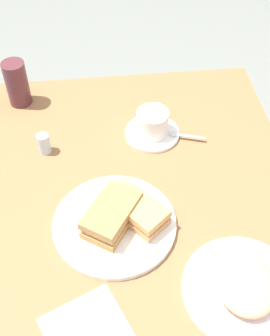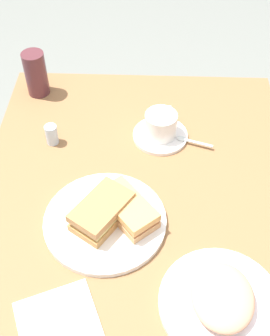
% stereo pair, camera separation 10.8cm
% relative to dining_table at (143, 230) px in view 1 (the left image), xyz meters
% --- Properties ---
extents(ground_plane, '(6.00, 6.00, 0.00)m').
position_rel_dining_table_xyz_m(ground_plane, '(0.00, 0.00, -0.62)').
color(ground_plane, slate).
extents(dining_table, '(1.03, 0.77, 0.71)m').
position_rel_dining_table_xyz_m(dining_table, '(0.00, 0.00, 0.00)').
color(dining_table, brown).
rests_on(dining_table, ground_plane).
extents(sandwich_plate, '(0.28, 0.28, 0.01)m').
position_rel_dining_table_xyz_m(sandwich_plate, '(-0.05, 0.07, 0.10)').
color(sandwich_plate, white).
rests_on(sandwich_plate, dining_table).
extents(sandwich_front, '(0.16, 0.15, 0.05)m').
position_rel_dining_table_xyz_m(sandwich_front, '(-0.04, 0.08, 0.13)').
color(sandwich_front, '#B07B44').
rests_on(sandwich_front, sandwich_plate).
extents(sandwich_back, '(0.16, 0.15, 0.05)m').
position_rel_dining_table_xyz_m(sandwich_back, '(-0.03, 0.02, 0.13)').
color(sandwich_back, tan).
rests_on(sandwich_back, sandwich_plate).
extents(coffee_saucer, '(0.15, 0.15, 0.01)m').
position_rel_dining_table_xyz_m(coffee_saucer, '(0.24, -0.05, 0.10)').
color(coffee_saucer, white).
rests_on(coffee_saucer, dining_table).
extents(coffee_cup, '(0.11, 0.08, 0.07)m').
position_rel_dining_table_xyz_m(coffee_cup, '(0.24, -0.05, 0.14)').
color(coffee_cup, white).
rests_on(coffee_cup, coffee_saucer).
extents(spoon, '(0.04, 0.10, 0.01)m').
position_rel_dining_table_xyz_m(spoon, '(0.22, -0.13, 0.11)').
color(spoon, silver).
rests_on(spoon, coffee_saucer).
extents(side_plate, '(0.24, 0.24, 0.01)m').
position_rel_dining_table_xyz_m(side_plate, '(-0.23, -0.17, 0.10)').
color(side_plate, white).
rests_on(side_plate, dining_table).
extents(side_food_pile, '(0.15, 0.12, 0.04)m').
position_rel_dining_table_xyz_m(side_food_pile, '(-0.23, -0.17, 0.13)').
color(side_food_pile, tan).
rests_on(side_food_pile, side_plate).
extents(napkin, '(0.20, 0.20, 0.00)m').
position_rel_dining_table_xyz_m(napkin, '(-0.29, 0.14, 0.10)').
color(napkin, white).
rests_on(napkin, dining_table).
extents(salt_shaker, '(0.03, 0.03, 0.06)m').
position_rel_dining_table_xyz_m(salt_shaker, '(0.21, 0.23, 0.12)').
color(salt_shaker, silver).
rests_on(salt_shaker, dining_table).
extents(drinking_glass, '(0.06, 0.06, 0.13)m').
position_rel_dining_table_xyz_m(drinking_glass, '(0.42, 0.31, 0.16)').
color(drinking_glass, '#55292E').
rests_on(drinking_glass, dining_table).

